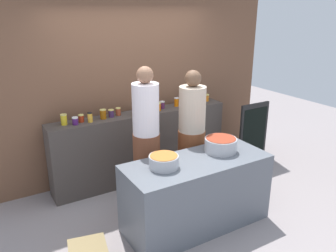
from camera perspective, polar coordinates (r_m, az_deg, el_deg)
The scene contains 23 objects.
ground at distance 4.51m, azimuth 2.34°, elevation -13.98°, with size 12.00×12.00×0.00m, color gray.
storefront_wall at distance 5.15m, azimuth -6.33°, elevation 8.22°, with size 4.80×0.12×3.00m, color brown.
display_shelf at distance 5.12m, azimuth -4.29°, elevation -3.27°, with size 2.70×0.36×1.03m, color #423A36.
prep_table at distance 4.09m, azimuth 4.75°, elevation -11.03°, with size 1.70×0.70×0.83m, color slate.
preserve_jar_0 at distance 4.59m, azimuth -16.93°, elevation 1.05°, with size 0.08×0.08×0.14m.
preserve_jar_1 at distance 4.56m, azimuth -15.19°, elevation 0.84°, with size 0.08×0.08×0.10m.
preserve_jar_2 at distance 4.65m, azimuth -14.25°, elevation 1.27°, with size 0.07×0.07×0.10m.
preserve_jar_3 at distance 4.62m, azimuth -12.85°, elevation 1.43°, with size 0.07×0.07×0.13m.
preserve_jar_4 at distance 4.71m, azimuth -10.75°, elevation 1.96°, with size 0.09×0.09×0.13m.
preserve_jar_5 at distance 4.78m, azimuth -9.44°, elevation 2.11°, with size 0.08×0.08×0.11m.
preserve_jar_6 at distance 4.84m, azimuth -8.28°, elevation 2.40°, with size 0.07×0.07×0.11m.
preserve_jar_7 at distance 4.83m, azimuth -5.40°, elevation 2.49°, with size 0.09×0.09×0.11m.
preserve_jar_8 at distance 5.01m, azimuth -1.63°, elevation 3.23°, with size 0.08×0.08×0.12m.
preserve_jar_9 at distance 5.12m, azimuth -0.99°, elevation 3.54°, with size 0.08×0.08×0.11m.
preserve_jar_10 at distance 5.23m, azimuth 1.42°, elevation 4.03°, with size 0.07×0.07×0.13m.
preserve_jar_11 at distance 5.35m, azimuth 3.48°, elevation 4.14°, with size 0.09×0.09×0.10m.
preserve_jar_12 at distance 5.43m, azimuth 4.14°, elevation 4.56°, with size 0.09×0.09×0.14m.
preserve_jar_13 at distance 5.56m, azimuth 6.41°, elevation 4.71°, with size 0.08×0.08×0.11m.
cooking_pot_left at distance 3.69m, azimuth -0.72°, elevation -5.91°, with size 0.32×0.32×0.14m.
cooking_pot_center at distance 4.13m, azimuth 8.74°, elevation -3.09°, with size 0.38×0.38×0.17m.
cook_with_tongs at distance 4.23m, azimuth -3.60°, elevation -3.48°, with size 0.33×0.33×1.83m.
cook_in_cap at distance 4.52m, azimuth 3.93°, elevation -2.66°, with size 0.36×0.36×1.74m.
chalkboard_sign at distance 5.66m, azimuth 13.97°, elevation -1.42°, with size 0.56×0.05×1.05m.
Camera 1 is at (-2.08, -3.16, 2.47)m, focal length 36.65 mm.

